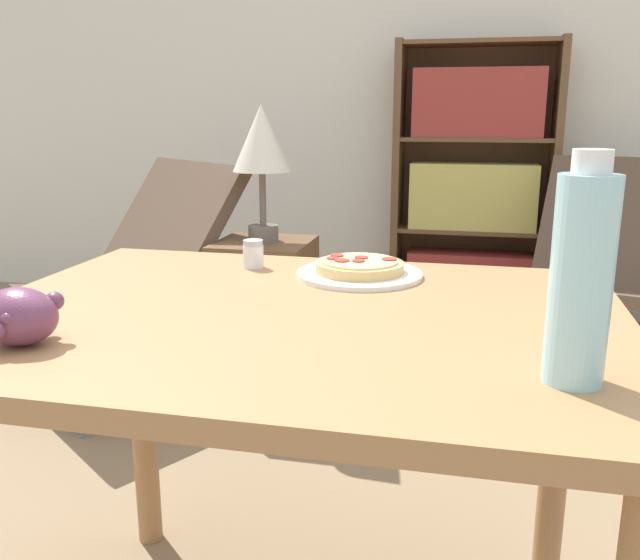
# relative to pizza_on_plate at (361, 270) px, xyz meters

# --- Properties ---
(wall_back) EXTENTS (8.00, 0.05, 2.60)m
(wall_back) POSITION_rel_pizza_on_plate_xyz_m (-0.00, 2.40, 0.53)
(wall_back) COLOR silver
(wall_back) RESTS_ON ground_plane
(dining_table) EXTENTS (1.09, 0.83, 0.75)m
(dining_table) POSITION_rel_pizza_on_plate_xyz_m (-0.07, -0.26, -0.12)
(dining_table) COLOR #A37549
(dining_table) RESTS_ON ground_plane
(pizza_on_plate) EXTENTS (0.25, 0.25, 0.04)m
(pizza_on_plate) POSITION_rel_pizza_on_plate_xyz_m (0.00, 0.00, 0.00)
(pizza_on_plate) COLOR white
(pizza_on_plate) RESTS_ON dining_table
(grape_bunch) EXTENTS (0.12, 0.11, 0.08)m
(grape_bunch) POSITION_rel_pizza_on_plate_xyz_m (-0.40, -0.51, 0.03)
(grape_bunch) COLOR #6B3856
(grape_bunch) RESTS_ON dining_table
(drink_bottle) EXTENTS (0.07, 0.07, 0.28)m
(drink_bottle) POSITION_rel_pizza_on_plate_xyz_m (0.34, -0.48, 0.12)
(drink_bottle) COLOR #A3DBEA
(drink_bottle) RESTS_ON dining_table
(salt_shaker) EXTENTS (0.04, 0.04, 0.06)m
(salt_shaker) POSITION_rel_pizza_on_plate_xyz_m (-0.24, 0.03, 0.02)
(salt_shaker) COLOR white
(salt_shaker) RESTS_ON dining_table
(lounge_chair_near) EXTENTS (0.94, 1.01, 0.88)m
(lounge_chair_near) POSITION_rel_pizza_on_plate_xyz_m (-1.07, 0.99, -0.48)
(lounge_chair_near) COLOR slate
(lounge_chair_near) RESTS_ON ground_plane
(lounge_chair_far) EXTENTS (0.82, 0.91, 0.88)m
(lounge_chair_far) POSITION_rel_pizza_on_plate_xyz_m (0.80, 1.60, -0.48)
(lounge_chair_far) COLOR slate
(lounge_chair_far) RESTS_ON ground_plane
(bookshelf) EXTENTS (0.81, 0.27, 1.42)m
(bookshelf) POSITION_rel_pizza_on_plate_xyz_m (0.20, 2.24, -0.09)
(bookshelf) COLOR brown
(bookshelf) RESTS_ON ground_plane
(side_table) EXTENTS (0.34, 0.34, 0.61)m
(side_table) POSITION_rel_pizza_on_plate_xyz_m (-0.53, 1.02, -0.46)
(side_table) COLOR brown
(side_table) RESTS_ON ground_plane
(table_lamp) EXTENTS (0.21, 0.21, 0.49)m
(table_lamp) POSITION_rel_pizza_on_plate_xyz_m (-0.53, 1.02, 0.19)
(table_lamp) COLOR #665B51
(table_lamp) RESTS_ON side_table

